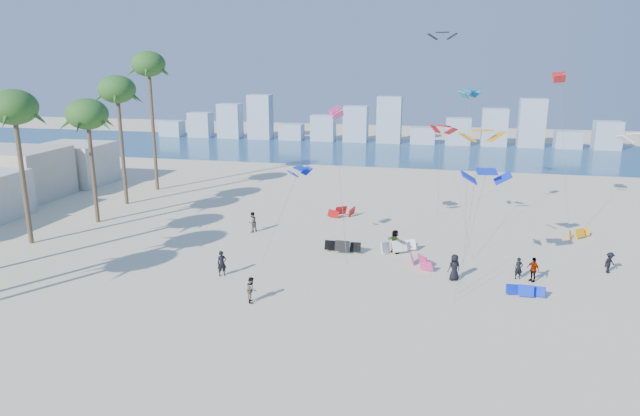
# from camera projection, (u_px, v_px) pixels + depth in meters

# --- Properties ---
(ground) EXTENTS (220.00, 220.00, 0.00)m
(ground) POSITION_uv_depth(u_px,v_px,m) (194.00, 369.00, 29.01)
(ground) COLOR beige
(ground) RESTS_ON ground
(ocean) EXTENTS (220.00, 220.00, 0.00)m
(ocean) POSITION_uv_depth(u_px,v_px,m) (374.00, 151.00, 97.00)
(ocean) COLOR navy
(ocean) RESTS_ON ground
(kitesurfer_near) EXTENTS (0.81, 0.75, 1.86)m
(kitesurfer_near) POSITION_uv_depth(u_px,v_px,m) (222.00, 263.00, 41.21)
(kitesurfer_near) COLOR black
(kitesurfer_near) RESTS_ON ground
(kitesurfer_mid) EXTENTS (0.89, 1.00, 1.68)m
(kitesurfer_mid) POSITION_uv_depth(u_px,v_px,m) (252.00, 289.00, 36.82)
(kitesurfer_mid) COLOR gray
(kitesurfer_mid) RESTS_ON ground
(kitesurfers_far) EXTENTS (29.87, 9.02, 1.92)m
(kitesurfers_far) POSITION_uv_depth(u_px,v_px,m) (426.00, 249.00, 44.41)
(kitesurfers_far) COLOR black
(kitesurfers_far) RESTS_ON ground
(grounded_kites) EXTENTS (24.49, 18.75, 1.00)m
(grounded_kites) POSITION_uv_depth(u_px,v_px,m) (413.00, 244.00, 47.09)
(grounded_kites) COLOR black
(grounded_kites) RESTS_ON ground
(flying_kites) EXTENTS (30.33, 25.73, 18.13)m
(flying_kites) POSITION_uv_depth(u_px,v_px,m) (495.00, 118.00, 44.58)
(flying_kites) COLOR #0D29E1
(flying_kites) RESTS_ON ground
(palm_row) EXTENTS (6.22, 44.80, 15.99)m
(palm_row) POSITION_uv_depth(u_px,v_px,m) (25.00, 102.00, 45.67)
(palm_row) COLOR brown
(palm_row) RESTS_ON ground
(distant_skyline) EXTENTS (85.00, 3.00, 8.40)m
(distant_skyline) POSITION_uv_depth(u_px,v_px,m) (375.00, 125.00, 105.91)
(distant_skyline) COLOR #9EADBF
(distant_skyline) RESTS_ON ground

